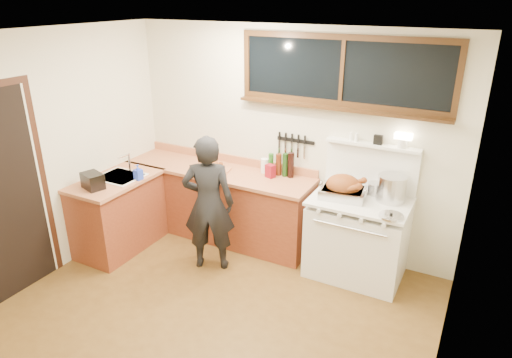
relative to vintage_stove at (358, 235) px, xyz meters
The scene contains 20 objects.
ground_plane 1.79m from the vintage_stove, 125.35° to the right, with size 4.00×3.50×0.02m, color #573A16.
room_shell 2.10m from the vintage_stove, 125.35° to the right, with size 4.10×3.60×2.65m.
counter_back 1.80m from the vintage_stove, behind, with size 2.44×0.64×1.00m.
counter_left 2.81m from the vintage_stove, 163.78° to the right, with size 0.64×1.09×0.90m.
sink_unit 2.80m from the vintage_stove, 165.18° to the right, with size 0.50×0.45×0.37m.
vintage_stove is the anchor object (origin of this frame).
back_window 1.67m from the vintage_stove, 142.44° to the left, with size 2.32×0.13×0.77m.
left_doorway 3.63m from the vintage_stove, 146.76° to the right, with size 0.02×1.04×2.17m.
knife_strip 1.29m from the vintage_stove, 160.76° to the left, with size 0.46×0.03×0.28m.
man 1.66m from the vintage_stove, 157.43° to the right, with size 0.67×0.57×1.55m.
soap_bottle 2.57m from the vintage_stove, 164.64° to the right, with size 0.09×0.09×0.18m.
toaster 2.96m from the vintage_stove, 157.91° to the right, with size 0.29×0.24×0.17m.
cutting_board 1.89m from the vintage_stove, behind, with size 0.47×0.39×0.14m.
roast_turkey 0.57m from the vintage_stove, 168.11° to the right, with size 0.51×0.41×0.25m.
stockpot 0.64m from the vintage_stove, 22.21° to the left, with size 0.38×0.38×0.28m.
saucepan 0.54m from the vintage_stove, 65.58° to the left, with size 0.21×0.30×0.13m.
pot_lid 0.64m from the vintage_stove, 36.16° to the right, with size 0.28×0.28×0.04m.
coffee_tin 1.23m from the vintage_stove, behind, with size 0.12×0.11×0.15m.
pitcher 1.36m from the vintage_stove, behind, with size 0.11×0.11×0.17m.
bottle_cluster 1.18m from the vintage_stove, 167.75° to the left, with size 0.32×0.07×0.30m.
Camera 1 is at (2.05, -2.94, 2.90)m, focal length 32.00 mm.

